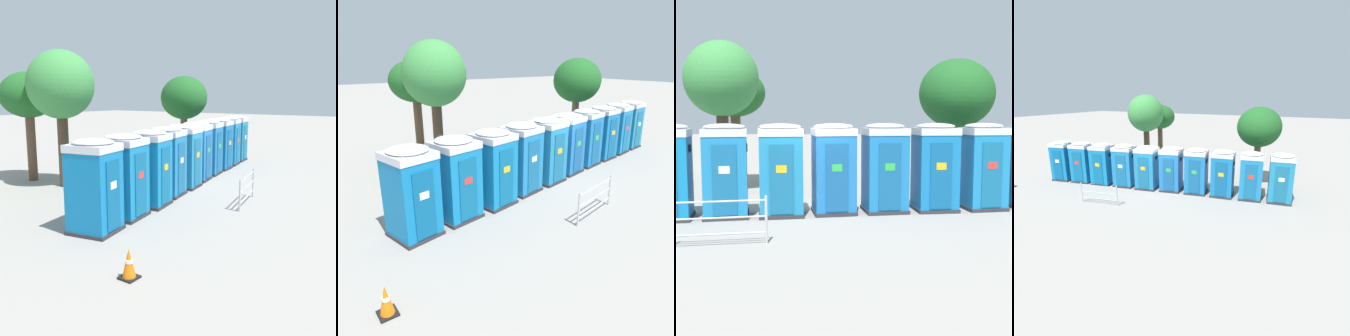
% 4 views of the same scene
% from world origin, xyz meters
% --- Properties ---
extents(ground_plane, '(120.00, 120.00, 0.00)m').
position_xyz_m(ground_plane, '(0.00, 0.00, 0.00)').
color(ground_plane, gray).
extents(portapotty_3, '(1.42, 1.42, 2.54)m').
position_xyz_m(portapotty_3, '(-2.16, -0.51, 1.28)').
color(portapotty_3, '#2D2D33').
rests_on(portapotty_3, ground).
extents(portapotty_4, '(1.41, 1.40, 2.54)m').
position_xyz_m(portapotty_4, '(-0.70, -0.31, 1.28)').
color(portapotty_4, '#2D2D33').
rests_on(portapotty_4, ground).
extents(portapotty_5, '(1.39, 1.41, 2.54)m').
position_xyz_m(portapotty_5, '(0.75, 0.02, 1.28)').
color(portapotty_5, '#2D2D33').
rests_on(portapotty_5, ground).
extents(portapotty_6, '(1.39, 1.40, 2.54)m').
position_xyz_m(portapotty_6, '(2.20, 0.28, 1.28)').
color(portapotty_6, '#2D2D33').
rests_on(portapotty_6, ground).
extents(portapotty_7, '(1.34, 1.35, 2.54)m').
position_xyz_m(portapotty_7, '(3.67, 0.48, 1.28)').
color(portapotty_7, '#2D2D33').
rests_on(portapotty_7, ground).
extents(portapotty_8, '(1.37, 1.40, 2.54)m').
position_xyz_m(portapotty_8, '(5.13, 0.73, 1.28)').
color(portapotty_8, '#2D2D33').
rests_on(portapotty_8, ground).
extents(street_tree_0, '(2.60, 2.60, 4.71)m').
position_xyz_m(street_tree_0, '(4.90, 3.37, 3.47)').
color(street_tree_0, brown).
rests_on(street_tree_0, ground).
extents(street_tree_1, '(2.41, 2.41, 4.63)m').
position_xyz_m(street_tree_1, '(-3.41, 5.77, 3.58)').
color(street_tree_1, brown).
rests_on(street_tree_1, ground).
extents(street_tree_2, '(2.63, 2.63, 5.40)m').
position_xyz_m(street_tree_2, '(-3.37, 3.73, 3.99)').
color(street_tree_2, '#4C3826').
rests_on(street_tree_2, ground).
extents(event_barrier, '(2.02, 0.46, 1.05)m').
position_xyz_m(event_barrier, '(-1.56, -3.42, 0.57)').
color(event_barrier, '#B7B7BC').
rests_on(event_barrier, ground).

